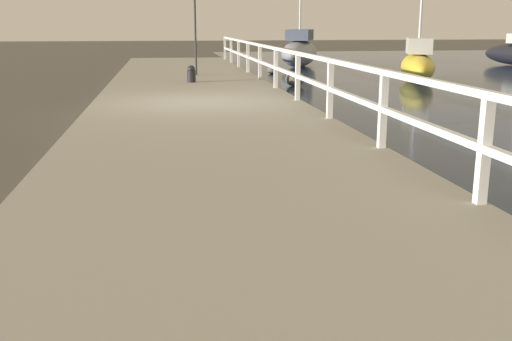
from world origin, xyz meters
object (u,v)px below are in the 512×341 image
Objects in this scene: dock_lamp at (195,10)px; sailboat_yellow at (418,63)px; mooring_bollard at (191,74)px; sailboat_gray at (299,51)px.

dock_lamp is 7.97m from sailboat_yellow.
dock_lamp is (0.28, 2.58, 1.89)m from mooring_bollard.
sailboat_gray reaches higher than dock_lamp.
sailboat_yellow is 0.95× the size of sailboat_gray.
sailboat_gray is (5.24, 7.41, -1.70)m from dock_lamp.
sailboat_yellow is at bearing -2.34° from dock_lamp.
mooring_bollard is at bearing -99.05° from sailboat_gray.
sailboat_yellow is at bearing -52.07° from sailboat_gray.
mooring_bollard is 11.42m from sailboat_gray.
dock_lamp is at bearing 83.78° from mooring_bollard.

